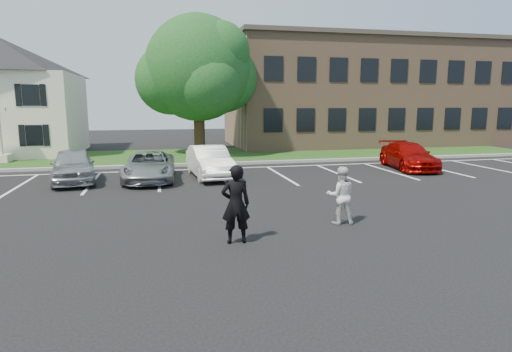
{
  "coord_description": "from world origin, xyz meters",
  "views": [
    {
      "loc": [
        -2.72,
        -11.03,
        3.37
      ],
      "look_at": [
        0.0,
        1.0,
        1.25
      ],
      "focal_mm": 30.0,
      "sensor_mm": 36.0,
      "label": 1
    }
  ],
  "objects_px": {
    "man_white_shirt": "(341,195)",
    "car_silver_west": "(73,166)",
    "man_black_suit": "(236,204)",
    "car_white_sedan": "(210,162)",
    "car_silver_minivan": "(149,166)",
    "office_building": "(365,93)",
    "tree": "(199,71)",
    "car_red_compact": "(408,156)"
  },
  "relations": [
    {
      "from": "man_white_shirt",
      "to": "car_silver_west",
      "type": "bearing_deg",
      "value": -34.14
    },
    {
      "from": "man_black_suit",
      "to": "car_white_sedan",
      "type": "relative_size",
      "value": 0.44
    },
    {
      "from": "car_silver_west",
      "to": "car_silver_minivan",
      "type": "xyz_separation_m",
      "value": [
        3.16,
        -0.29,
        -0.09
      ]
    },
    {
      "from": "office_building",
      "to": "man_black_suit",
      "type": "distance_m",
      "value": 27.78
    },
    {
      "from": "man_black_suit",
      "to": "car_silver_minivan",
      "type": "relative_size",
      "value": 0.42
    },
    {
      "from": "car_silver_west",
      "to": "man_white_shirt",
      "type": "bearing_deg",
      "value": -54.01
    },
    {
      "from": "office_building",
      "to": "man_white_shirt",
      "type": "height_order",
      "value": "office_building"
    },
    {
      "from": "car_silver_minivan",
      "to": "car_white_sedan",
      "type": "relative_size",
      "value": 1.05
    },
    {
      "from": "tree",
      "to": "car_red_compact",
      "type": "distance_m",
      "value": 13.65
    },
    {
      "from": "man_white_shirt",
      "to": "car_white_sedan",
      "type": "height_order",
      "value": "man_white_shirt"
    },
    {
      "from": "office_building",
      "to": "car_silver_west",
      "type": "bearing_deg",
      "value": -146.04
    },
    {
      "from": "man_white_shirt",
      "to": "car_red_compact",
      "type": "xyz_separation_m",
      "value": [
        7.6,
        8.73,
        -0.15
      ]
    },
    {
      "from": "car_silver_west",
      "to": "car_white_sedan",
      "type": "bearing_deg",
      "value": -9.44
    },
    {
      "from": "car_red_compact",
      "to": "office_building",
      "type": "bearing_deg",
      "value": 81.54
    },
    {
      "from": "man_white_shirt",
      "to": "car_silver_west",
      "type": "relative_size",
      "value": 0.38
    },
    {
      "from": "car_white_sedan",
      "to": "man_black_suit",
      "type": "bearing_deg",
      "value": -98.27
    },
    {
      "from": "car_silver_west",
      "to": "car_white_sedan",
      "type": "distance_m",
      "value": 5.84
    },
    {
      "from": "tree",
      "to": "man_white_shirt",
      "type": "height_order",
      "value": "tree"
    },
    {
      "from": "office_building",
      "to": "car_silver_minivan",
      "type": "distance_m",
      "value": 22.46
    },
    {
      "from": "car_silver_west",
      "to": "office_building",
      "type": "bearing_deg",
      "value": 24.69
    },
    {
      "from": "man_white_shirt",
      "to": "car_red_compact",
      "type": "relative_size",
      "value": 0.36
    },
    {
      "from": "man_black_suit",
      "to": "car_red_compact",
      "type": "relative_size",
      "value": 0.42
    },
    {
      "from": "car_white_sedan",
      "to": "office_building",
      "type": "bearing_deg",
      "value": 37.93
    },
    {
      "from": "office_building",
      "to": "man_white_shirt",
      "type": "xyz_separation_m",
      "value": [
        -11.84,
        -22.17,
        -3.34
      ]
    },
    {
      "from": "tree",
      "to": "man_white_shirt",
      "type": "relative_size",
      "value": 5.41
    },
    {
      "from": "man_black_suit",
      "to": "car_silver_west",
      "type": "xyz_separation_m",
      "value": [
        -5.37,
        9.45,
        -0.24
      ]
    },
    {
      "from": "car_silver_minivan",
      "to": "car_red_compact",
      "type": "xyz_separation_m",
      "value": [
        12.97,
        0.58,
        0.03
      ]
    },
    {
      "from": "man_white_shirt",
      "to": "car_silver_minivan",
      "type": "bearing_deg",
      "value": -46.08
    },
    {
      "from": "man_white_shirt",
      "to": "car_white_sedan",
      "type": "distance_m",
      "value": 8.85
    },
    {
      "from": "car_silver_west",
      "to": "car_silver_minivan",
      "type": "height_order",
      "value": "car_silver_west"
    },
    {
      "from": "car_silver_minivan",
      "to": "car_white_sedan",
      "type": "distance_m",
      "value": 2.69
    },
    {
      "from": "tree",
      "to": "man_black_suit",
      "type": "distance_m",
      "value": 18.45
    },
    {
      "from": "car_silver_west",
      "to": "car_red_compact",
      "type": "height_order",
      "value": "car_silver_west"
    },
    {
      "from": "man_black_suit",
      "to": "car_white_sedan",
      "type": "bearing_deg",
      "value": -92.02
    },
    {
      "from": "tree",
      "to": "car_silver_west",
      "type": "bearing_deg",
      "value": -126.5
    },
    {
      "from": "tree",
      "to": "car_silver_west",
      "type": "distance_m",
      "value": 11.49
    },
    {
      "from": "car_silver_minivan",
      "to": "car_white_sedan",
      "type": "height_order",
      "value": "car_white_sedan"
    },
    {
      "from": "tree",
      "to": "man_black_suit",
      "type": "xyz_separation_m",
      "value": [
        -0.88,
        -17.9,
        -4.39
      ]
    },
    {
      "from": "tree",
      "to": "car_red_compact",
      "type": "height_order",
      "value": "tree"
    },
    {
      "from": "man_white_shirt",
      "to": "car_silver_minivan",
      "type": "xyz_separation_m",
      "value": [
        -5.36,
        8.16,
        -0.18
      ]
    },
    {
      "from": "man_black_suit",
      "to": "car_silver_minivan",
      "type": "bearing_deg",
      "value": -75.63
    },
    {
      "from": "tree",
      "to": "car_silver_minivan",
      "type": "xyz_separation_m",
      "value": [
        -3.09,
        -8.75,
        -4.71
      ]
    }
  ]
}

